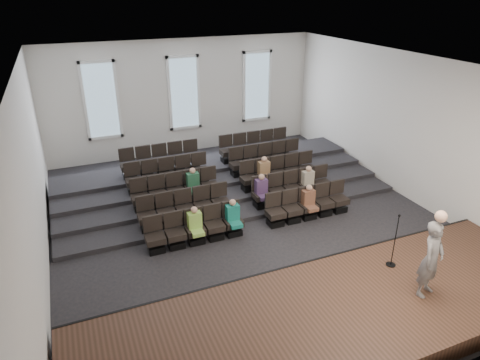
% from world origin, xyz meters
% --- Properties ---
extents(ground, '(14.00, 14.00, 0.00)m').
position_xyz_m(ground, '(0.00, 0.00, 0.00)').
color(ground, black).
rests_on(ground, ground).
extents(ceiling, '(12.00, 14.00, 0.02)m').
position_xyz_m(ceiling, '(0.00, 0.00, 5.01)').
color(ceiling, white).
rests_on(ceiling, ground).
extents(wall_back, '(12.00, 0.04, 5.00)m').
position_xyz_m(wall_back, '(0.00, 7.02, 2.50)').
color(wall_back, silver).
rests_on(wall_back, ground).
extents(wall_front, '(12.00, 0.04, 5.00)m').
position_xyz_m(wall_front, '(0.00, -7.02, 2.50)').
color(wall_front, silver).
rests_on(wall_front, ground).
extents(wall_left, '(0.04, 14.00, 5.00)m').
position_xyz_m(wall_left, '(-6.02, 0.00, 2.50)').
color(wall_left, silver).
rests_on(wall_left, ground).
extents(wall_right, '(0.04, 14.00, 5.00)m').
position_xyz_m(wall_right, '(6.02, 0.00, 2.50)').
color(wall_right, silver).
rests_on(wall_right, ground).
extents(stage, '(11.80, 3.60, 0.50)m').
position_xyz_m(stage, '(0.00, -5.10, 0.25)').
color(stage, '#44291D').
rests_on(stage, ground).
extents(stage_lip, '(11.80, 0.06, 0.52)m').
position_xyz_m(stage_lip, '(0.00, -3.33, 0.25)').
color(stage_lip, black).
rests_on(stage_lip, ground).
extents(risers, '(11.80, 4.80, 0.60)m').
position_xyz_m(risers, '(0.00, 3.17, 0.20)').
color(risers, black).
rests_on(risers, ground).
extents(seating_rows, '(6.80, 4.70, 1.67)m').
position_xyz_m(seating_rows, '(-0.00, 1.54, 0.68)').
color(seating_rows, black).
rests_on(seating_rows, ground).
extents(windows, '(8.44, 0.10, 3.24)m').
position_xyz_m(windows, '(0.00, 6.95, 2.70)').
color(windows, white).
rests_on(windows, wall_back).
extents(audience, '(4.85, 2.64, 1.10)m').
position_xyz_m(audience, '(0.36, 0.30, 0.81)').
color(audience, '#94C74F').
rests_on(audience, seating_rows).
extents(speaker, '(0.80, 0.66, 1.87)m').
position_xyz_m(speaker, '(2.14, -5.44, 1.44)').
color(speaker, slate).
rests_on(speaker, stage).
extents(mic_stand, '(0.25, 0.25, 1.48)m').
position_xyz_m(mic_stand, '(2.15, -4.27, 0.94)').
color(mic_stand, black).
rests_on(mic_stand, stage).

